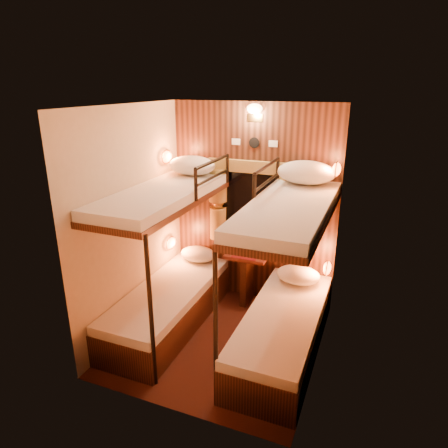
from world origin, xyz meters
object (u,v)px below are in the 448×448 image
at_px(bottle_left, 244,247).
at_px(bottle_right, 256,248).
at_px(bunk_left, 168,279).
at_px(table, 247,271).
at_px(bunk_right, 284,302).

distance_m(bottle_left, bottle_right, 0.15).
relative_size(bunk_left, bottle_right, 7.13).
xyz_separation_m(table, bottle_right, (0.13, -0.07, 0.35)).
xyz_separation_m(bunk_left, bottle_right, (0.77, 0.72, 0.21)).
height_order(bunk_left, table, bunk_left).
xyz_separation_m(bunk_left, bottle_left, (0.63, 0.72, 0.21)).
relative_size(bottle_left, bottle_right, 1.00).
relative_size(bunk_right, table, 2.90).
relative_size(bunk_left, bunk_right, 1.00).
bearing_deg(bunk_left, table, 50.33).
bearing_deg(bottle_left, bunk_left, -131.11).
relative_size(bunk_left, bottle_left, 7.10).
height_order(bunk_left, bottle_left, bunk_left).
relative_size(bunk_left, table, 2.90).
distance_m(bunk_left, bottle_left, 0.98).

